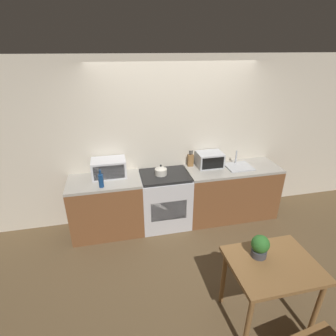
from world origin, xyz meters
name	(u,v)px	position (x,y,z in m)	size (l,w,h in m)	color
ground_plane	(189,246)	(0.00, 0.00, 0.00)	(16.00, 16.00, 0.00)	brown
wall_back	(174,142)	(0.00, 0.99, 1.30)	(10.00, 0.06, 2.60)	beige
counter_left_run	(107,206)	(-1.14, 0.65, 0.45)	(1.07, 0.62, 0.90)	brown
counter_right_run	(231,192)	(0.91, 0.65, 0.45)	(1.52, 0.62, 0.90)	brown
stove_range	(165,200)	(-0.23, 0.64, 0.45)	(0.76, 0.62, 0.90)	silver
kettle	(161,170)	(-0.28, 0.65, 0.97)	(0.18, 0.18, 0.17)	beige
microwave	(109,168)	(-1.05, 0.77, 1.03)	(0.50, 0.33, 0.27)	silver
bottle	(101,180)	(-1.17, 0.45, 1.00)	(0.07, 0.07, 0.26)	navy
knife_block	(190,160)	(0.25, 0.86, 1.00)	(0.09, 0.06, 0.27)	brown
toaster_oven	(210,160)	(0.55, 0.78, 1.02)	(0.41, 0.31, 0.24)	#ADAFB5
sink_basin	(239,166)	(1.01, 0.65, 0.92)	(0.41, 0.35, 0.24)	#ADAFB5
dining_table	(272,272)	(0.46, -1.24, 0.66)	(0.85, 0.68, 0.77)	brown
potted_plant	(260,246)	(0.37, -1.12, 0.90)	(0.18, 0.18, 0.24)	#424247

